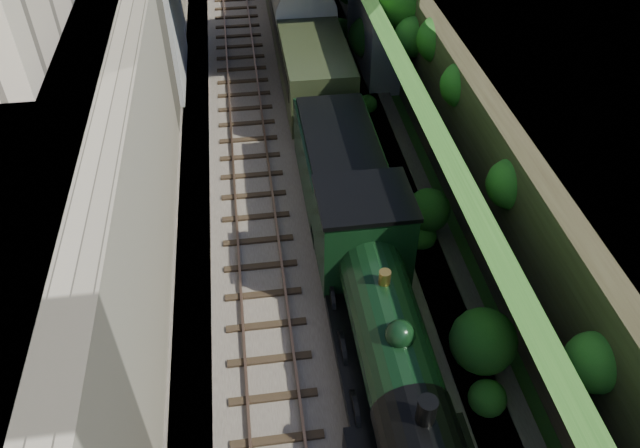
# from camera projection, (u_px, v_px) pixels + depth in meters

# --- Properties ---
(trackbed) EXTENTS (10.00, 90.00, 0.20)m
(trackbed) POSITION_uv_depth(u_px,v_px,m) (289.00, 110.00, 29.16)
(trackbed) COLOR #473F38
(trackbed) RESTS_ON ground
(retaining_wall) EXTENTS (1.00, 90.00, 7.00)m
(retaining_wall) POSITION_uv_depth(u_px,v_px,m) (157.00, 50.00, 26.34)
(retaining_wall) COLOR #756B56
(retaining_wall) RESTS_ON ground
(street_plateau_left) EXTENTS (6.00, 90.00, 7.00)m
(street_plateau_left) POSITION_uv_depth(u_px,v_px,m) (71.00, 55.00, 25.97)
(street_plateau_left) COLOR #262628
(street_plateau_left) RESTS_ON ground
(street_plateau_right) EXTENTS (8.00, 90.00, 6.25)m
(street_plateau_right) POSITION_uv_depth(u_px,v_px,m) (496.00, 37.00, 28.14)
(street_plateau_right) COLOR #262628
(street_plateau_right) RESTS_ON ground
(embankment_slope) EXTENTS (4.02, 90.00, 6.36)m
(embankment_slope) POSITION_uv_depth(u_px,v_px,m) (403.00, 64.00, 27.07)
(embankment_slope) COLOR #1E4714
(embankment_slope) RESTS_ON ground
(track_left) EXTENTS (2.50, 90.00, 0.20)m
(track_left) POSITION_uv_depth(u_px,v_px,m) (246.00, 111.00, 28.86)
(track_left) COLOR black
(track_left) RESTS_ON trackbed
(track_right) EXTENTS (2.50, 90.00, 0.20)m
(track_right) POSITION_uv_depth(u_px,v_px,m) (314.00, 106.00, 29.19)
(track_right) COLOR black
(track_right) RESTS_ON trackbed
(locomotive) EXTENTS (3.10, 10.22, 3.83)m
(locomotive) POSITION_uv_depth(u_px,v_px,m) (382.00, 321.00, 17.38)
(locomotive) COLOR black
(locomotive) RESTS_ON trackbed
(tender) EXTENTS (2.70, 6.00, 3.05)m
(tender) POSITION_uv_depth(u_px,v_px,m) (339.00, 172.00, 23.02)
(tender) COLOR black
(tender) RESTS_ON trackbed
(coach_front) EXTENTS (2.90, 18.00, 3.70)m
(coach_front) POSITION_uv_depth(u_px,v_px,m) (300.00, 20.00, 32.07)
(coach_front) COLOR black
(coach_front) RESTS_ON trackbed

